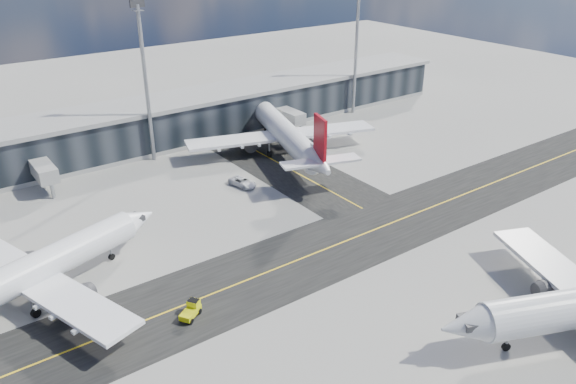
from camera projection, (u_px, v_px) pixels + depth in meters
name	position (u px, v px, depth m)	size (l,w,h in m)	color
ground	(311.00, 276.00, 70.61)	(300.00, 300.00, 0.00)	gray
taxiway_lanes	(286.00, 233.00, 80.53)	(180.00, 63.00, 0.03)	black
terminal_concourse	(138.00, 129.00, 109.04)	(152.00, 19.80, 8.80)	black
floodlight_masts	(145.00, 78.00, 98.98)	(102.50, 0.70, 28.90)	gray
airliner_af	(19.00, 278.00, 63.51)	(38.38, 33.10, 11.63)	white
airliner_redtail	(285.00, 133.00, 106.34)	(36.92, 42.83, 12.94)	white
baggage_tug	(191.00, 310.00, 63.07)	(3.13, 2.70, 1.79)	#D3D70B
service_van	(243.00, 182.00, 94.74)	(2.39, 5.19, 1.44)	white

